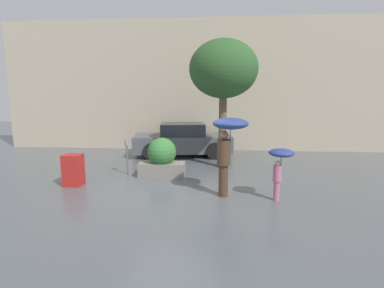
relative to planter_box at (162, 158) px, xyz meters
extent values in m
plane|color=#51565B|center=(0.57, -1.56, -0.59)|extent=(40.00, 40.00, 0.00)
cube|color=#B7A88E|center=(0.57, 4.94, 2.41)|extent=(18.00, 0.30, 6.00)
cube|color=gray|center=(0.00, 0.00, -0.37)|extent=(1.45, 0.64, 0.45)
sphere|color=#337033|center=(0.00, 0.00, 0.20)|extent=(0.91, 0.91, 0.91)
cylinder|color=#473323|center=(1.91, -1.76, -0.18)|extent=(0.24, 0.24, 0.82)
cylinder|color=#473323|center=(1.91, -1.76, 0.56)|extent=(0.34, 0.34, 0.65)
sphere|color=#997056|center=(1.91, -1.76, 0.99)|extent=(0.22, 0.22, 0.22)
cylinder|color=#4C4C51|center=(2.07, -1.76, 0.94)|extent=(0.02, 0.02, 0.69)
ellipsoid|color=navy|center=(2.07, -1.76, 1.28)|extent=(0.89, 0.89, 0.28)
cylinder|color=#B76684|center=(3.21, -1.99, -0.34)|extent=(0.14, 0.14, 0.49)
cylinder|color=#B76684|center=(3.21, -1.99, 0.09)|extent=(0.20, 0.20, 0.39)
sphere|color=beige|center=(3.21, -1.99, 0.36)|extent=(0.13, 0.13, 0.13)
cylinder|color=#4C4C51|center=(3.30, -1.95, 0.36)|extent=(0.02, 0.02, 0.49)
ellipsoid|color=navy|center=(3.30, -1.95, 0.60)|extent=(0.62, 0.62, 0.20)
cube|color=#4C5156|center=(0.27, 3.43, -0.06)|extent=(4.30, 2.34, 0.69)
cube|color=#2D333D|center=(0.27, 3.43, 0.54)|extent=(2.03, 1.76, 0.50)
cylinder|color=black|center=(-0.87, 2.37, -0.25)|extent=(0.70, 0.31, 0.68)
cylinder|color=black|center=(-1.11, 4.15, -0.25)|extent=(0.70, 0.31, 0.68)
cylinder|color=black|center=(1.65, 2.71, -0.25)|extent=(0.70, 0.31, 0.68)
cylinder|color=black|center=(1.40, 4.49, -0.25)|extent=(0.70, 0.31, 0.68)
cylinder|color=brown|center=(1.93, 1.39, 0.81)|extent=(0.27, 0.27, 2.81)
ellipsoid|color=#2D5628|center=(1.93, 1.39, 2.87)|extent=(2.37, 2.37, 2.01)
cylinder|color=#595B60|center=(-1.16, 0.11, -0.11)|extent=(0.05, 0.05, 0.95)
cylinder|color=gray|center=(-1.16, 0.11, 0.46)|extent=(0.14, 0.14, 0.20)
cube|color=#B2231E|center=(-2.35, -1.20, -0.14)|extent=(0.50, 0.44, 0.90)
camera|label=1|loc=(1.74, -9.20, 1.98)|focal=28.00mm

